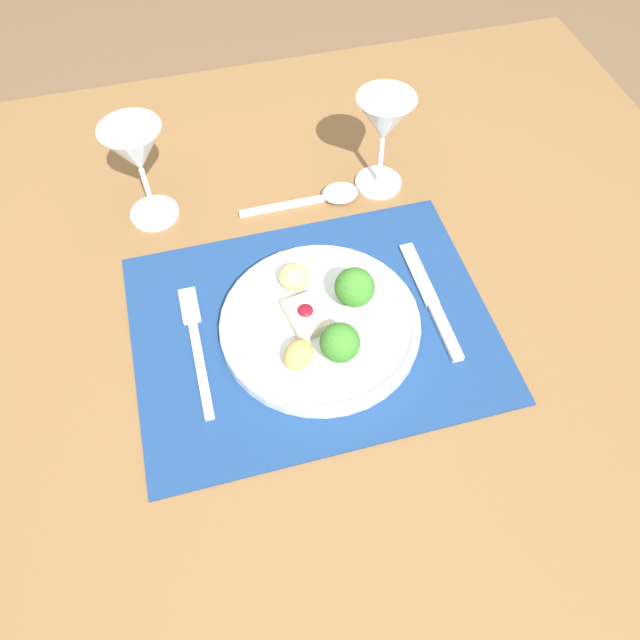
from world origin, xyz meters
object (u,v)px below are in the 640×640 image
at_px(dinner_plate, 322,322).
at_px(spoon, 330,195).
at_px(wine_glass_near, 384,123).
at_px(wine_glass_far, 137,154).
at_px(knife, 434,307).
at_px(fork, 196,340).

distance_m(dinner_plate, spoon, 0.25).
xyz_separation_m(wine_glass_near, wine_glass_far, (-0.36, 0.02, 0.00)).
bearing_deg(wine_glass_far, knife, -38.69).
bearing_deg(spoon, dinner_plate, -110.80).
height_order(spoon, wine_glass_far, wine_glass_far).
relative_size(dinner_plate, knife, 1.30).
bearing_deg(knife, wine_glass_far, 142.80).
relative_size(spoon, wine_glass_far, 1.17).
bearing_deg(wine_glass_near, knife, -90.72).
distance_m(wine_glass_near, wine_glass_far, 0.36).
bearing_deg(fork, knife, -2.58).
xyz_separation_m(fork, wine_glass_far, (-0.03, 0.25, 0.11)).
distance_m(fork, knife, 0.33).
height_order(fork, wine_glass_near, wine_glass_near).
height_order(dinner_plate, wine_glass_near, wine_glass_near).
bearing_deg(knife, spoon, 109.62).
relative_size(dinner_plate, wine_glass_far, 1.65).
bearing_deg(dinner_plate, fork, 171.83).
height_order(spoon, wine_glass_near, wine_glass_near).
xyz_separation_m(fork, wine_glass_near, (0.33, 0.23, 0.11)).
bearing_deg(wine_glass_near, dinner_plate, -122.71).
height_order(fork, knife, knife).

